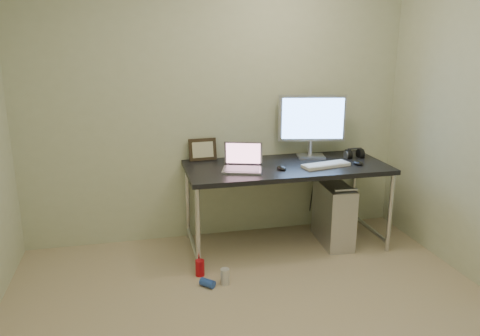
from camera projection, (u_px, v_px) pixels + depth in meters
The scene contains 16 objects.
wall_back at pixel (217, 104), 4.20m from camera, with size 3.50×0.02×2.50m, color beige.
desk at pixel (286, 173), 4.11m from camera, with size 1.76×0.77×0.75m.
tower_computer at pixel (333, 214), 4.26m from camera, with size 0.27×0.55×0.59m.
cable_a at pixel (313, 188), 4.58m from camera, with size 0.01×0.01×0.70m, color black.
cable_b at pixel (322, 190), 4.59m from camera, with size 0.01×0.01×0.72m, color black.
can_red at pixel (200, 268), 3.70m from camera, with size 0.07×0.07×0.13m, color red.
can_white at pixel (225, 277), 3.57m from camera, with size 0.07×0.07×0.13m, color silver.
can_blue at pixel (207, 283), 3.54m from camera, with size 0.06×0.06×0.11m, color #274CB2.
laptop at pixel (243, 163), 3.94m from camera, with size 0.39×0.35×0.22m.
monitor at pixel (312, 121), 4.27m from camera, with size 0.61×0.23×0.58m.
keyboard at pixel (326, 165), 4.04m from camera, with size 0.42×0.14×0.03m, color white.
mouse_right at pixel (358, 162), 4.10m from camera, with size 0.07×0.12×0.04m, color black.
mouse_left at pixel (281, 167), 3.95m from camera, with size 0.07×0.12×0.04m, color black.
headphones at pixel (354, 154), 4.33m from camera, with size 0.17×0.10×0.11m.
picture_frame at pixel (203, 149), 4.22m from camera, with size 0.25×0.03×0.20m, color black.
webcam at pixel (232, 149), 4.25m from camera, with size 0.05×0.04×0.13m.
Camera 1 is at (-0.75, -2.38, 1.83)m, focal length 35.00 mm.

